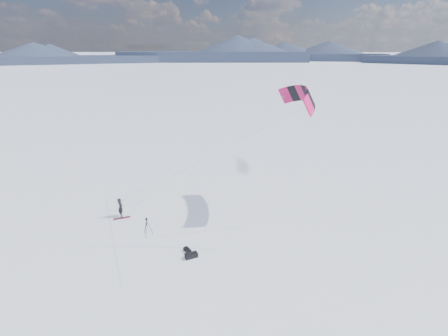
{
  "coord_description": "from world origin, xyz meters",
  "views": [
    {
      "loc": [
        6.47,
        -19.64,
        13.18
      ],
      "look_at": [
        5.31,
        5.1,
        3.91
      ],
      "focal_mm": 26.0,
      "sensor_mm": 36.0,
      "label": 1
    }
  ],
  "objects_px": {
    "snowkiter": "(122,216)",
    "snowboard": "(122,218)",
    "gear_bag_b": "(187,250)",
    "tripod": "(147,224)",
    "gear_bag_a": "(191,255)"
  },
  "relations": [
    {
      "from": "gear_bag_a",
      "to": "gear_bag_b",
      "type": "height_order",
      "value": "gear_bag_a"
    },
    {
      "from": "snowboard",
      "to": "gear_bag_b",
      "type": "bearing_deg",
      "value": -59.29
    },
    {
      "from": "snowkiter",
      "to": "snowboard",
      "type": "xyz_separation_m",
      "value": [
        0.13,
        -0.33,
        0.02
      ]
    },
    {
      "from": "gear_bag_a",
      "to": "tripod",
      "type": "bearing_deg",
      "value": 116.82
    },
    {
      "from": "snowboard",
      "to": "gear_bag_b",
      "type": "xyz_separation_m",
      "value": [
        6.09,
        -4.34,
        0.11
      ]
    },
    {
      "from": "snowkiter",
      "to": "gear_bag_a",
      "type": "height_order",
      "value": "snowkiter"
    },
    {
      "from": "gear_bag_b",
      "to": "snowboard",
      "type": "bearing_deg",
      "value": -164.32
    },
    {
      "from": "gear_bag_a",
      "to": "snowboard",
      "type": "bearing_deg",
      "value": 114.88
    },
    {
      "from": "snowboard",
      "to": "gear_bag_b",
      "type": "distance_m",
      "value": 7.48
    },
    {
      "from": "snowboard",
      "to": "gear_bag_b",
      "type": "height_order",
      "value": "gear_bag_b"
    },
    {
      "from": "snowkiter",
      "to": "tripod",
      "type": "relative_size",
      "value": 1.18
    },
    {
      "from": "snowkiter",
      "to": "snowboard",
      "type": "bearing_deg",
      "value": 178.21
    },
    {
      "from": "snowboard",
      "to": "gear_bag_a",
      "type": "xyz_separation_m",
      "value": [
        6.45,
        -4.97,
        0.15
      ]
    },
    {
      "from": "snowkiter",
      "to": "gear_bag_a",
      "type": "xyz_separation_m",
      "value": [
        6.58,
        -5.31,
        0.17
      ]
    },
    {
      "from": "snowboard",
      "to": "gear_bag_a",
      "type": "relative_size",
      "value": 1.45
    }
  ]
}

